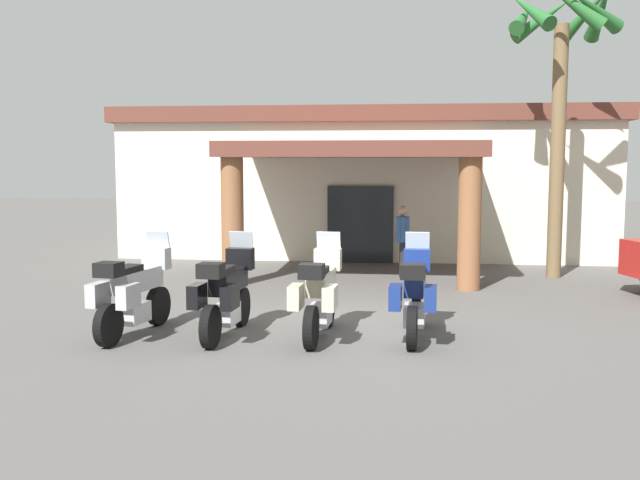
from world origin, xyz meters
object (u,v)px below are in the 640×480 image
at_px(motorcycle_silver, 133,293).
at_px(palm_tree_near_portico, 562,55).
at_px(motel_building, 366,180).
at_px(motorcycle_cream, 320,294).
at_px(pedestrian, 403,236).
at_px(motorcycle_black, 226,293).
at_px(motorcycle_blue, 415,295).

distance_m(motorcycle_silver, palm_tree_near_portico, 11.37).
xyz_separation_m(motel_building, palm_tree_near_portico, (4.67, -5.02, 3.05)).
bearing_deg(motorcycle_cream, pedestrian, -8.13).
xyz_separation_m(motorcycle_cream, pedestrian, (1.40, 6.22, 0.30)).
distance_m(motorcycle_black, palm_tree_near_portico, 10.34).
bearing_deg(pedestrian, motorcycle_black, 63.09).
bearing_deg(pedestrian, motorcycle_silver, 53.20).
xyz_separation_m(motorcycle_blue, palm_tree_near_portico, (3.55, 6.44, 4.53)).
bearing_deg(motorcycle_blue, motorcycle_silver, 97.57).
xyz_separation_m(motel_building, motorcycle_cream, (-0.36, -11.57, -1.48)).
xyz_separation_m(motel_building, motorcycle_blue, (1.13, -11.46, -1.48)).
distance_m(motel_building, palm_tree_near_portico, 7.51).
xyz_separation_m(pedestrian, palm_tree_near_portico, (3.63, 0.33, 4.23)).
xyz_separation_m(motel_building, motorcycle_black, (-1.85, -11.64, -1.48)).
distance_m(motorcycle_silver, pedestrian, 7.72).
distance_m(motorcycle_silver, motorcycle_black, 1.49).
xyz_separation_m(motel_building, pedestrian, (1.04, -5.35, -1.18)).
height_order(motorcycle_silver, motorcycle_black, same).
height_order(motorcycle_black, palm_tree_near_portico, palm_tree_near_portico).
height_order(motorcycle_silver, motorcycle_blue, same).
bearing_deg(palm_tree_near_portico, motorcycle_black, -134.58).
relative_size(motorcycle_silver, motorcycle_black, 0.99).
bearing_deg(palm_tree_near_portico, motel_building, 132.94).
xyz_separation_m(motorcycle_silver, motorcycle_cream, (2.98, 0.13, 0.00)).
distance_m(motorcycle_silver, motorcycle_cream, 2.98).
height_order(motorcycle_cream, motorcycle_blue, same).
bearing_deg(pedestrian, motorcycle_blue, 88.57).
height_order(motorcycle_silver, pedestrian, pedestrian).
relative_size(motorcycle_black, motorcycle_blue, 1.00).
xyz_separation_m(motorcycle_black, pedestrian, (2.89, 6.29, 0.30)).
distance_m(motorcycle_silver, motorcycle_blue, 4.47).
bearing_deg(motorcycle_silver, palm_tree_near_portico, -39.80).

